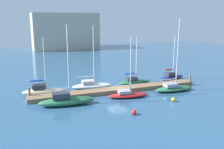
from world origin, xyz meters
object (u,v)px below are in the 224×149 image
sailboat_2 (92,85)px  mooring_buoy_red (134,112)px  sailboat_6 (171,77)px  harbor_building_distant (64,31)px  sailboat_0 (43,90)px  sailboat_1 (66,100)px  mooring_buoy_yellow (173,100)px  sailboat_3 (128,94)px  sailboat_5 (173,88)px  sailboat_4 (134,81)px

sailboat_2 → mooring_buoy_red: size_ratio=15.61×
sailboat_6 → sailboat_2: bearing=168.4°
harbor_building_distant → sailboat_0: bearing=-103.6°
sailboat_1 → mooring_buoy_yellow: sailboat_1 is taller
sailboat_2 → sailboat_3: size_ratio=1.14×
sailboat_5 → mooring_buoy_yellow: bearing=-122.8°
sailboat_1 → sailboat_2: (4.74, 5.76, -0.11)m
sailboat_2 → harbor_building_distant: 49.58m
sailboat_4 → harbor_building_distant: size_ratio=0.36×
sailboat_0 → sailboat_2: (6.79, 0.75, -0.10)m
sailboat_0 → sailboat_1: (2.05, -5.01, 0.01)m
sailboat_6 → mooring_buoy_red: size_ratio=12.72×
sailboat_0 → sailboat_6: sailboat_0 is taller
sailboat_0 → sailboat_4: size_ratio=1.02×
sailboat_0 → sailboat_6: size_ratio=1.03×
harbor_building_distant → mooring_buoy_yellow: bearing=-87.8°
sailboat_2 → harbor_building_distant: size_ratio=0.43×
sailboat_3 → harbor_building_distant: harbor_building_distant is taller
sailboat_4 → sailboat_0: bearing=179.0°
sailboat_1 → harbor_building_distant: harbor_building_distant is taller
sailboat_4 → sailboat_6: sailboat_4 is taller
sailboat_5 → sailboat_6: size_ratio=1.36×
mooring_buoy_red → sailboat_6: bearing=42.5°
sailboat_1 → sailboat_6: size_ratio=1.27×
sailboat_2 → sailboat_5: 11.44m
sailboat_5 → harbor_building_distant: size_ratio=0.48×
sailboat_6 → harbor_building_distant: 49.94m
sailboat_0 → sailboat_4: (13.35, 0.43, -0.08)m
sailboat_2 → mooring_buoy_yellow: (7.54, -9.11, -0.26)m
sailboat_0 → harbor_building_distant: harbor_building_distant is taller
sailboat_0 → sailboat_2: 6.83m
sailboat_1 → sailboat_2: size_ratio=1.03×
sailboat_2 → mooring_buoy_yellow: 11.83m
sailboat_3 → mooring_buoy_yellow: (4.47, -3.43, -0.18)m
sailboat_1 → sailboat_6: (18.19, 5.78, -0.06)m
sailboat_4 → sailboat_3: bearing=-125.9°
sailboat_2 → sailboat_1: bearing=-123.8°
sailboat_1 → sailboat_3: (7.81, 0.08, -0.19)m
sailboat_5 → mooring_buoy_red: (-8.78, -5.67, -0.24)m
harbor_building_distant → sailboat_6: bearing=-80.6°
mooring_buoy_red → sailboat_3: bearing=71.7°
harbor_building_distant → sailboat_2: bearing=-96.2°
mooring_buoy_red → sailboat_1: bearing=138.0°
sailboat_6 → harbor_building_distant: bearing=87.8°
sailboat_3 → sailboat_4: sailboat_3 is taller
mooring_buoy_yellow → mooring_buoy_red: 6.62m
sailboat_2 → mooring_buoy_red: (1.26, -11.17, -0.23)m
sailboat_3 → mooring_buoy_yellow: size_ratio=15.33×
sailboat_3 → sailboat_5: (6.97, 0.19, 0.09)m
sailboat_5 → sailboat_4: bearing=125.8°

